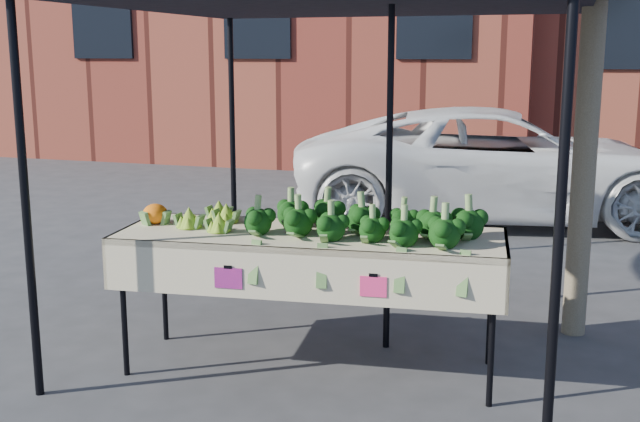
% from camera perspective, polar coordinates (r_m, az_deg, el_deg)
% --- Properties ---
extents(ground, '(90.00, 90.00, 0.00)m').
position_cam_1_polar(ground, '(5.26, -1.36, -10.83)').
color(ground, '#2F2F32').
extents(table, '(2.47, 1.05, 0.90)m').
position_cam_1_polar(table, '(4.97, -0.70, -6.66)').
color(table, beige).
rests_on(table, ground).
extents(canopy, '(3.16, 3.16, 2.74)m').
position_cam_1_polar(canopy, '(5.34, 1.58, 4.71)').
color(canopy, black).
rests_on(canopy, ground).
extents(broccoli_heap, '(1.44, 0.54, 0.23)m').
position_cam_1_polar(broccoli_heap, '(4.76, 3.10, -0.46)').
color(broccoli_heap, black).
rests_on(broccoli_heap, table).
extents(romanesco_cluster, '(0.41, 0.55, 0.18)m').
position_cam_1_polar(romanesco_cluster, '(5.11, -7.69, -0.04)').
color(romanesco_cluster, '#82B236').
rests_on(romanesco_cluster, table).
extents(cauliflower_pair, '(0.18, 0.18, 0.16)m').
position_cam_1_polar(cauliflower_pair, '(5.21, -11.92, -0.06)').
color(cauliflower_pair, orange).
rests_on(cauliflower_pair, table).
extents(vehicle, '(1.75, 2.46, 4.88)m').
position_cam_1_polar(vehicle, '(9.63, 13.35, 13.78)').
color(vehicle, white).
rests_on(vehicle, ground).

